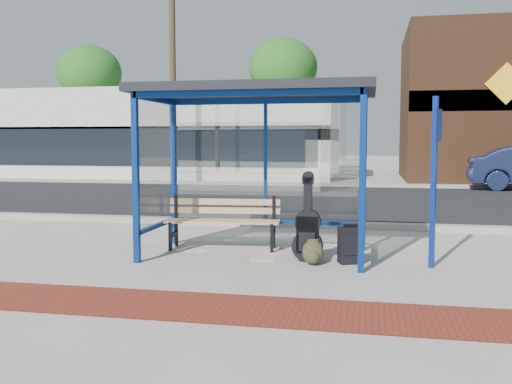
% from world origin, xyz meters
% --- Properties ---
extents(ground, '(120.00, 120.00, 0.00)m').
position_xyz_m(ground, '(0.00, 0.00, 0.00)').
color(ground, '#B2ADA0').
rests_on(ground, ground).
extents(brick_paver_strip, '(60.00, 1.00, 0.01)m').
position_xyz_m(brick_paver_strip, '(0.00, -2.60, 0.01)').
color(brick_paver_strip, maroon).
rests_on(brick_paver_strip, ground).
extents(curb_near, '(60.00, 0.25, 0.12)m').
position_xyz_m(curb_near, '(0.00, 2.90, 0.06)').
color(curb_near, gray).
rests_on(curb_near, ground).
extents(street_asphalt, '(60.00, 10.00, 0.00)m').
position_xyz_m(street_asphalt, '(0.00, 8.00, 0.00)').
color(street_asphalt, black).
rests_on(street_asphalt, ground).
extents(curb_far, '(60.00, 0.25, 0.12)m').
position_xyz_m(curb_far, '(0.00, 13.10, 0.06)').
color(curb_far, gray).
rests_on(curb_far, ground).
extents(far_sidewalk, '(60.00, 4.00, 0.01)m').
position_xyz_m(far_sidewalk, '(0.00, 15.00, 0.00)').
color(far_sidewalk, '#B2ADA0').
rests_on(far_sidewalk, ground).
extents(bus_shelter, '(3.30, 1.80, 2.42)m').
position_xyz_m(bus_shelter, '(0.00, 0.07, 2.07)').
color(bus_shelter, navy).
rests_on(bus_shelter, ground).
extents(storefront_white, '(18.00, 6.04, 4.00)m').
position_xyz_m(storefront_white, '(-9.00, 17.99, 2.00)').
color(storefront_white, silver).
rests_on(storefront_white, ground).
extents(tree_left, '(3.60, 3.60, 7.03)m').
position_xyz_m(tree_left, '(-14.00, 22.00, 5.45)').
color(tree_left, '#4C3826').
rests_on(tree_left, ground).
extents(tree_mid, '(3.60, 3.60, 7.03)m').
position_xyz_m(tree_mid, '(-3.00, 22.00, 5.45)').
color(tree_mid, '#4C3826').
rests_on(tree_mid, ground).
extents(utility_pole_west, '(1.60, 0.24, 8.00)m').
position_xyz_m(utility_pole_west, '(-6.00, 13.40, 4.11)').
color(utility_pole_west, '#4C3826').
rests_on(utility_pole_west, ground).
extents(bench, '(1.76, 0.57, 0.82)m').
position_xyz_m(bench, '(-0.61, 0.46, 0.46)').
color(bench, black).
rests_on(bench, ground).
extents(guitar_bag, '(0.43, 0.12, 1.17)m').
position_xyz_m(guitar_bag, '(0.77, -0.23, 0.43)').
color(guitar_bag, black).
rests_on(guitar_bag, ground).
extents(suitcase, '(0.36, 0.29, 0.54)m').
position_xyz_m(suitcase, '(1.35, -0.24, 0.25)').
color(suitcase, black).
rests_on(suitcase, ground).
extents(backpack, '(0.31, 0.29, 0.34)m').
position_xyz_m(backpack, '(0.86, -0.43, 0.16)').
color(backpack, '#2E2E19').
rests_on(backpack, ground).
extents(sign_post, '(0.14, 0.27, 2.22)m').
position_xyz_m(sign_post, '(2.41, -0.29, 1.25)').
color(sign_post, navy).
rests_on(sign_post, ground).
extents(newspaper_a, '(0.43, 0.38, 0.01)m').
position_xyz_m(newspaper_a, '(-0.91, 0.19, 0.00)').
color(newspaper_a, white).
rests_on(newspaper_a, ground).
extents(newspaper_b, '(0.40, 0.47, 0.01)m').
position_xyz_m(newspaper_b, '(0.13, -0.21, 0.00)').
color(newspaper_b, white).
rests_on(newspaper_b, ground).
extents(newspaper_c, '(0.39, 0.43, 0.01)m').
position_xyz_m(newspaper_c, '(0.20, 0.33, 0.00)').
color(newspaper_c, white).
rests_on(newspaper_c, ground).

